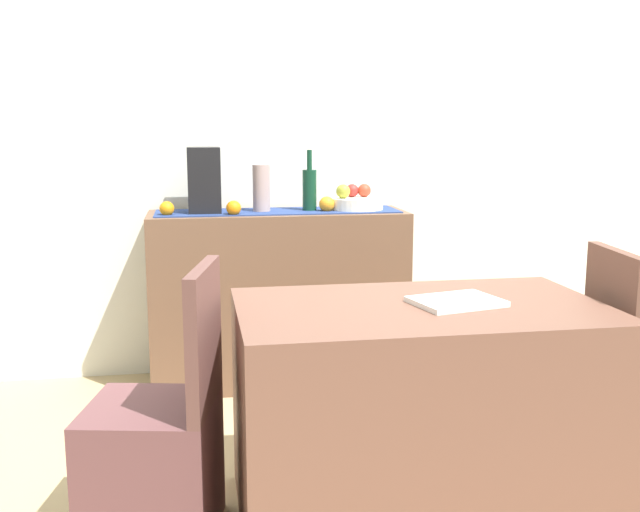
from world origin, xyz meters
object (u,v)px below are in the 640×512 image
object	(u,v)px
wine_bottle	(310,189)
chair_near_window	(157,459)
sideboard_console	(279,298)
ceramic_vase	(261,189)
fruit_bowl	(356,204)
coffee_maker	(204,180)
open_book	(456,302)
dining_table	(419,411)

from	to	relation	value
wine_bottle	chair_near_window	world-z (taller)	wine_bottle
sideboard_console	chair_near_window	bearing A→B (deg)	-111.56
sideboard_console	ceramic_vase	size ratio (longest dim) A/B	5.44
fruit_bowl	ceramic_vase	world-z (taller)	ceramic_vase
ceramic_vase	sideboard_console	bearing A→B (deg)	0.00
sideboard_console	wine_bottle	world-z (taller)	wine_bottle
sideboard_console	chair_near_window	xyz separation A→B (m)	(-0.56, -1.42, -0.18)
coffee_maker	fruit_bowl	bearing A→B (deg)	0.00
coffee_maker	wine_bottle	bearing A→B (deg)	0.00
fruit_bowl	wine_bottle	distance (m)	0.26
fruit_bowl	chair_near_window	distance (m)	1.84
wine_bottle	open_book	bearing A→B (deg)	-79.35
dining_table	open_book	distance (m)	0.40
sideboard_console	coffee_maker	size ratio (longest dim) A/B	3.98
ceramic_vase	open_book	world-z (taller)	ceramic_vase
sideboard_console	fruit_bowl	bearing A→B (deg)	0.00
wine_bottle	ceramic_vase	world-z (taller)	wine_bottle
sideboard_console	wine_bottle	xyz separation A→B (m)	(0.16, 0.00, 0.56)
wine_bottle	sideboard_console	bearing A→B (deg)	180.00
fruit_bowl	dining_table	bearing A→B (deg)	-93.81
fruit_bowl	open_book	bearing A→B (deg)	-89.08
coffee_maker	chair_near_window	size ratio (longest dim) A/B	0.36
dining_table	coffee_maker	bearing A→B (deg)	115.70
wine_bottle	dining_table	bearing A→B (deg)	-83.92
sideboard_console	open_book	xyz separation A→B (m)	(0.43, -1.42, 0.30)
dining_table	fruit_bowl	bearing A→B (deg)	86.19
coffee_maker	dining_table	distance (m)	1.71
ceramic_vase	dining_table	size ratio (longest dim) A/B	0.20
coffee_maker	dining_table	world-z (taller)	coffee_maker
open_book	chair_near_window	xyz separation A→B (m)	(-0.99, 0.01, -0.48)
ceramic_vase	chair_near_window	distance (m)	1.67
ceramic_vase	coffee_maker	bearing A→B (deg)	180.00
open_book	chair_near_window	distance (m)	1.10
coffee_maker	dining_table	size ratio (longest dim) A/B	0.27
coffee_maker	open_book	size ratio (longest dim) A/B	1.17
dining_table	ceramic_vase	bearing A→B (deg)	105.67
wine_bottle	fruit_bowl	bearing A→B (deg)	0.00
fruit_bowl	coffee_maker	world-z (taller)	coffee_maker
ceramic_vase	dining_table	distance (m)	1.60
fruit_bowl	wine_bottle	bearing A→B (deg)	180.00
sideboard_console	ceramic_vase	xyz separation A→B (m)	(-0.08, 0.00, 0.57)
sideboard_console	dining_table	bearing A→B (deg)	-77.51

